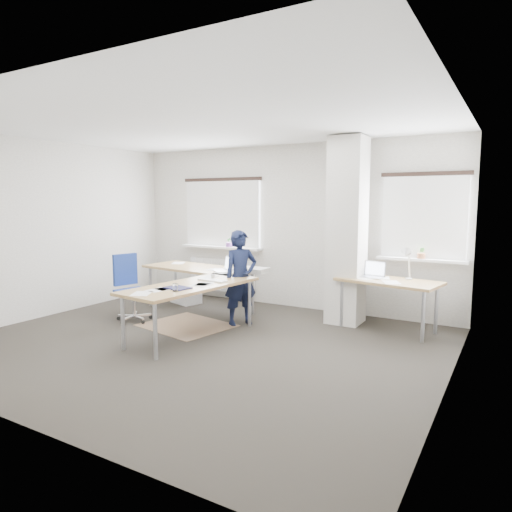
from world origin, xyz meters
The scene contains 8 objects.
ground centered at (0.00, 0.00, 0.00)m, with size 6.00×6.00×0.00m, color #2B2622.
room_shell centered at (0.18, 0.45, 1.75)m, with size 6.04×5.04×2.82m.
floor_mat centered at (-0.67, 0.58, 0.00)m, with size 1.23×1.04×0.01m, color #7F6145.
white_crate centered at (-1.64, 1.77, 0.15)m, with size 0.51×0.36×0.31m, color white.
desk_main centered at (-0.62, 0.83, 0.69)m, with size 2.41×2.86×0.96m.
desk_side centered at (1.97, 1.85, 0.69)m, with size 1.50×0.93×1.22m.
task_chair centered at (-1.58, 0.39, 0.29)m, with size 0.58×0.56×1.03m.
person centered at (-0.02, 1.06, 0.71)m, with size 0.52×0.34×1.42m, color black.
Camera 1 is at (3.53, -4.63, 1.86)m, focal length 32.00 mm.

